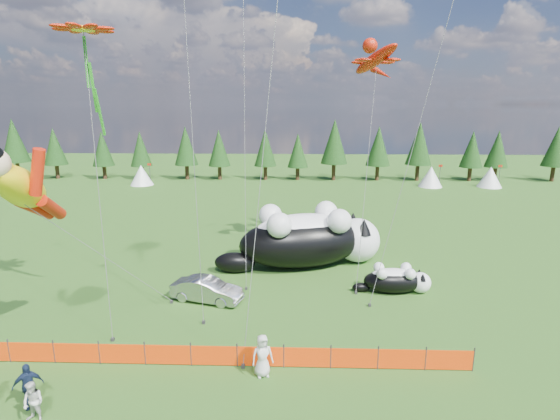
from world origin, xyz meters
name	(u,v)px	position (x,y,z in m)	size (l,w,h in m)	color
ground	(225,331)	(0.00, 0.00, 0.00)	(160.00, 160.00, 0.00)	#123609
safety_fence	(214,356)	(0.00, -3.00, 0.50)	(22.06, 0.06, 1.10)	#262626
tree_line	(272,153)	(0.00, 45.00, 4.00)	(90.00, 4.00, 8.00)	black
festival_tents	(350,176)	(11.00, 40.00, 1.40)	(50.00, 3.20, 2.80)	white
cat_large	(309,238)	(4.46, 9.29, 2.02)	(11.58, 6.41, 4.26)	black
cat_small	(396,280)	(9.54, 4.98, 0.80)	(4.68, 1.68, 1.69)	black
car	(207,290)	(-1.57, 3.39, 0.68)	(1.44, 4.12, 1.36)	#A2A2A7
spectator_b	(33,402)	(-5.76, -6.58, 0.77)	(0.75, 0.44, 1.55)	silver
spectator_c	(28,386)	(-6.38, -5.84, 0.89)	(1.05, 0.54, 1.79)	#16223D
spectator_e	(262,356)	(2.13, -3.60, 0.91)	(0.89, 0.58, 1.83)	silver
superhero_kite	(21,188)	(-7.77, -2.49, 7.69)	(7.01, 8.45, 11.20)	yellow
gecko_kite	(376,59)	(8.82, 11.67, 13.96)	(5.72, 10.65, 15.97)	red
flower_kite	(84,33)	(-6.26, 1.24, 14.17)	(3.75, 4.32, 14.55)	red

